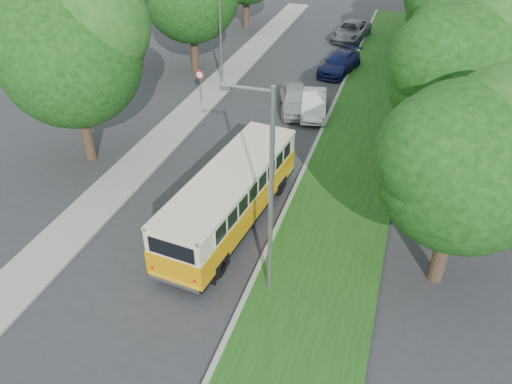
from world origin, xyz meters
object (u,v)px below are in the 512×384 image
(car_grey, at_px, (351,31))
(car_silver, at_px, (295,99))
(car_white, at_px, (314,104))
(car_blue, at_px, (340,63))
(lamppost_near, at_px, (268,192))
(vintage_bus, at_px, (231,198))
(lamppost_far, at_px, (219,25))

(car_grey, bearing_deg, car_silver, -86.37)
(car_white, distance_m, car_blue, 7.82)
(car_silver, bearing_deg, car_blue, 61.71)
(lamppost_near, height_order, car_blue, lamppost_near)
(vintage_bus, distance_m, car_blue, 20.05)
(car_silver, xyz_separation_m, car_white, (1.26, -0.20, -0.07))
(lamppost_far, distance_m, vintage_bus, 16.63)
(lamppost_far, bearing_deg, car_blue, 32.55)
(car_white, height_order, car_blue, car_blue)
(vintage_bus, xyz_separation_m, car_grey, (0.85, 28.46, -0.63))
(car_white, xyz_separation_m, car_grey, (-0.16, 16.28, 0.06))
(lamppost_far, bearing_deg, car_silver, -24.59)
(lamppost_near, bearing_deg, car_white, 95.87)
(lamppost_near, xyz_separation_m, car_white, (-1.60, 15.53, -3.67))
(lamppost_far, height_order, car_white, lamppost_far)
(vintage_bus, xyz_separation_m, car_blue, (1.29, 19.99, -0.68))
(lamppost_far, xyz_separation_m, car_silver, (6.05, -2.77, -3.35))
(lamppost_far, xyz_separation_m, car_grey, (7.15, 13.31, -3.36))
(car_grey, bearing_deg, lamppost_near, -79.29)
(lamppost_near, xyz_separation_m, car_silver, (-2.86, 15.73, -3.60))
(car_blue, bearing_deg, lamppost_near, -73.68)
(car_white, relative_size, car_blue, 0.87)
(lamppost_near, height_order, car_white, lamppost_near)
(vintage_bus, bearing_deg, lamppost_far, 118.97)
(lamppost_far, height_order, car_blue, lamppost_far)
(lamppost_far, relative_size, car_silver, 1.66)
(vintage_bus, xyz_separation_m, car_silver, (-0.25, 12.39, -0.62))
(lamppost_far, distance_m, car_blue, 9.62)
(vintage_bus, bearing_deg, car_silver, 97.56)
(car_silver, relative_size, car_blue, 0.93)
(vintage_bus, bearing_deg, car_grey, 94.70)
(car_silver, bearing_deg, lamppost_far, 138.54)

